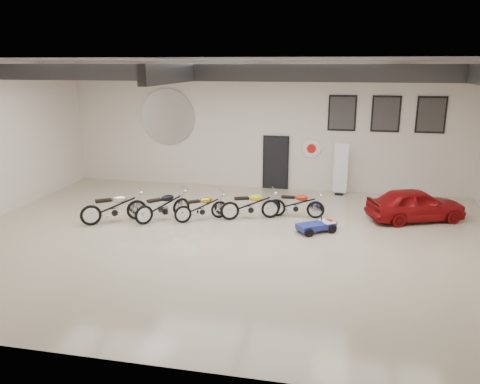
% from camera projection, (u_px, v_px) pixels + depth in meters
% --- Properties ---
extents(floor, '(16.00, 12.00, 0.01)m').
position_uv_depth(floor, '(232.00, 239.00, 13.54)').
color(floor, tan).
rests_on(floor, ground).
extents(ceiling, '(16.00, 12.00, 0.01)m').
position_uv_depth(ceiling, '(231.00, 60.00, 12.21)').
color(ceiling, slate).
rests_on(ceiling, back_wall).
extents(back_wall, '(16.00, 0.02, 5.00)m').
position_uv_depth(back_wall, '(264.00, 127.00, 18.54)').
color(back_wall, beige).
rests_on(back_wall, floor).
extents(ceiling_beams, '(15.80, 11.80, 0.32)m').
position_uv_depth(ceiling_beams, '(231.00, 70.00, 12.28)').
color(ceiling_beams, '#53545A').
rests_on(ceiling_beams, ceiling).
extents(door, '(0.92, 0.08, 2.10)m').
position_uv_depth(door, '(276.00, 163.00, 18.79)').
color(door, black).
rests_on(door, back_wall).
extents(logo_plaque, '(2.30, 0.06, 1.16)m').
position_uv_depth(logo_plaque, '(168.00, 117.00, 19.19)').
color(logo_plaque, silver).
rests_on(logo_plaque, back_wall).
extents(poster_left, '(1.05, 0.08, 1.35)m').
position_uv_depth(poster_left, '(342.00, 113.00, 17.77)').
color(poster_left, black).
rests_on(poster_left, back_wall).
extents(poster_mid, '(1.05, 0.08, 1.35)m').
position_uv_depth(poster_mid, '(386.00, 114.00, 17.46)').
color(poster_mid, black).
rests_on(poster_mid, back_wall).
extents(poster_right, '(1.05, 0.08, 1.35)m').
position_uv_depth(poster_right, '(431.00, 115.00, 17.15)').
color(poster_right, black).
rests_on(poster_right, back_wall).
extents(oil_sign, '(0.72, 0.10, 0.72)m').
position_uv_depth(oil_sign, '(311.00, 148.00, 18.34)').
color(oil_sign, white).
rests_on(oil_sign, back_wall).
extents(banner_stand, '(0.56, 0.28, 1.97)m').
position_uv_depth(banner_stand, '(340.00, 170.00, 17.89)').
color(banner_stand, white).
rests_on(banner_stand, floor).
extents(motorcycle_silver, '(2.05, 1.68, 1.07)m').
position_uv_depth(motorcycle_silver, '(114.00, 207.00, 14.84)').
color(motorcycle_silver, silver).
rests_on(motorcycle_silver, floor).
extents(motorcycle_black, '(1.72, 1.86, 1.01)m').
position_uv_depth(motorcycle_black, '(163.00, 205.00, 15.06)').
color(motorcycle_black, silver).
rests_on(motorcycle_black, floor).
extents(motorcycle_gold, '(1.77, 1.48, 0.92)m').
position_uv_depth(motorcycle_gold, '(201.00, 207.00, 15.06)').
color(motorcycle_gold, silver).
rests_on(motorcycle_gold, floor).
extents(motorcycle_yellow, '(2.01, 1.24, 1.00)m').
position_uv_depth(motorcycle_yellow, '(250.00, 204.00, 15.18)').
color(motorcycle_yellow, silver).
rests_on(motorcycle_yellow, floor).
extents(motorcycle_red, '(1.83, 0.59, 0.95)m').
position_uv_depth(motorcycle_red, '(296.00, 204.00, 15.37)').
color(motorcycle_red, silver).
rests_on(motorcycle_red, floor).
extents(go_kart, '(1.55, 1.35, 0.52)m').
position_uv_depth(go_kart, '(320.00, 223.00, 14.11)').
color(go_kart, navy).
rests_on(go_kart, floor).
extents(vintage_car, '(2.30, 3.36, 1.06)m').
position_uv_depth(vintage_car, '(416.00, 204.00, 15.06)').
color(vintage_car, maroon).
rests_on(vintage_car, floor).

